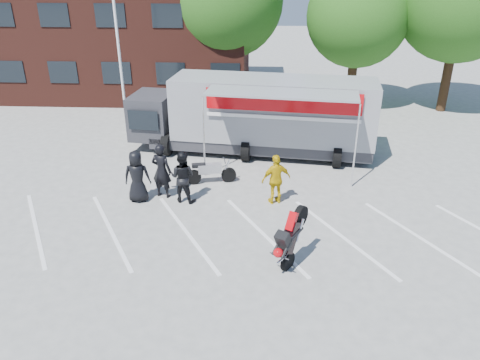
# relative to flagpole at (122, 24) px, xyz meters

# --- Properties ---
(ground) EXTENTS (100.00, 100.00, 0.00)m
(ground) POSITION_rel_flagpole_xyz_m (6.24, -10.00, -5.05)
(ground) COLOR #A0A09B
(ground) RESTS_ON ground
(parking_bay_lines) EXTENTS (18.09, 13.33, 0.01)m
(parking_bay_lines) POSITION_rel_flagpole_xyz_m (6.24, -9.00, -5.05)
(parking_bay_lines) COLOR white
(parking_bay_lines) RESTS_ON ground
(office_building) EXTENTS (18.00, 8.00, 7.00)m
(office_building) POSITION_rel_flagpole_xyz_m (-3.76, 8.00, -1.55)
(office_building) COLOR #4B2018
(office_building) RESTS_ON ground
(flagpole) EXTENTS (1.61, 0.12, 8.00)m
(flagpole) POSITION_rel_flagpole_xyz_m (0.00, 0.00, 0.00)
(flagpole) COLOR white
(flagpole) RESTS_ON ground
(tree_left) EXTENTS (6.12, 6.12, 8.64)m
(tree_left) POSITION_rel_flagpole_xyz_m (4.24, 6.00, 0.51)
(tree_left) COLOR #382314
(tree_left) RESTS_ON ground
(tree_mid) EXTENTS (5.44, 5.44, 7.68)m
(tree_mid) POSITION_rel_flagpole_xyz_m (11.24, 5.00, -0.11)
(tree_mid) COLOR #382314
(tree_mid) RESTS_ON ground
(transporter_truck) EXTENTS (10.80, 6.17, 3.27)m
(transporter_truck) POSITION_rel_flagpole_xyz_m (6.26, -2.30, -5.05)
(transporter_truck) COLOR gray
(transporter_truck) RESTS_ON ground
(parked_motorcycle) EXTENTS (2.02, 1.02, 1.01)m
(parked_motorcycle) POSITION_rel_flagpole_xyz_m (4.45, -5.45, -5.05)
(parked_motorcycle) COLOR #A8A8AD
(parked_motorcycle) RESTS_ON ground
(stunt_bike_rider) EXTENTS (1.47, 1.73, 1.85)m
(stunt_bike_rider) POSITION_rel_flagpole_xyz_m (7.41, -10.22, -5.05)
(stunt_bike_rider) COLOR black
(stunt_bike_rider) RESTS_ON ground
(spectator_leather_a) EXTENTS (0.95, 0.66, 1.86)m
(spectator_leather_a) POSITION_rel_flagpole_xyz_m (2.07, -6.98, -4.12)
(spectator_leather_a) COLOR black
(spectator_leather_a) RESTS_ON ground
(spectator_leather_b) EXTENTS (0.83, 0.65, 1.99)m
(spectator_leather_b) POSITION_rel_flagpole_xyz_m (2.84, -6.62, -4.06)
(spectator_leather_b) COLOR black
(spectator_leather_b) RESTS_ON ground
(spectator_leather_c) EXTENTS (1.03, 0.88, 1.84)m
(spectator_leather_c) POSITION_rel_flagpole_xyz_m (3.63, -6.92, -4.13)
(spectator_leather_c) COLOR black
(spectator_leather_c) RESTS_ON ground
(spectator_hivis) EXTENTS (1.13, 0.78, 1.78)m
(spectator_hivis) POSITION_rel_flagpole_xyz_m (6.84, -6.90, -4.16)
(spectator_hivis) COLOR gold
(spectator_hivis) RESTS_ON ground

